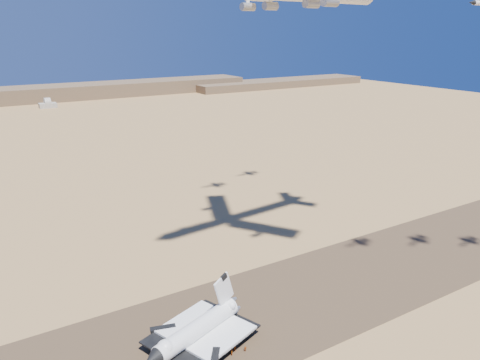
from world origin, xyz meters
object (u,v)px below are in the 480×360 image
shuttle (197,331)px  crew_c (245,349)px  crew_a (232,353)px  crew_b (235,348)px

shuttle → crew_c: 14.53m
shuttle → crew_a: size_ratio=20.47×
crew_a → crew_b: 2.11m
crew_a → crew_b: (1.68, 1.28, 0.03)m
shuttle → crew_b: 11.65m
crew_b → crew_c: bearing=-156.6°
crew_c → crew_b: bearing=-20.1°
crew_a → shuttle: bearing=49.0°
crew_c → crew_a: bearing=9.1°
crew_a → crew_c: 4.14m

